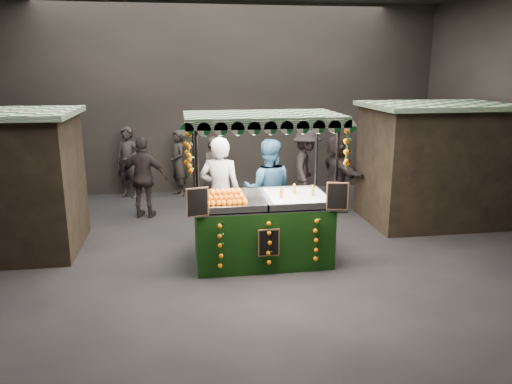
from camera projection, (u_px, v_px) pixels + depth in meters
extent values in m
plane|color=black|center=(243.00, 256.00, 8.92)|extent=(12.00, 12.00, 0.00)
cube|color=black|center=(218.00, 99.00, 13.08)|extent=(12.00, 0.10, 5.00)
cube|color=black|center=(334.00, 190.00, 3.52)|extent=(12.00, 0.10, 5.00)
cube|color=black|center=(433.00, 166.00, 10.72)|extent=(2.80, 2.00, 2.50)
cube|color=#10491C|center=(439.00, 105.00, 10.39)|extent=(3.00, 2.20, 0.10)
cube|color=black|center=(262.00, 232.00, 8.62)|extent=(2.31, 1.26, 1.05)
cube|color=silver|center=(262.00, 203.00, 8.48)|extent=(2.31, 1.26, 0.04)
cylinder|color=black|center=(198.00, 204.00, 7.69)|extent=(0.05, 0.05, 2.52)
cylinder|color=black|center=(335.00, 198.00, 8.04)|extent=(0.05, 0.05, 2.52)
cylinder|color=black|center=(195.00, 186.00, 8.84)|extent=(0.05, 0.05, 2.52)
cylinder|color=black|center=(315.00, 182.00, 9.18)|extent=(0.05, 0.05, 2.52)
cube|color=#10491C|center=(262.00, 116.00, 8.11)|extent=(2.57, 1.52, 0.08)
cube|color=silver|center=(297.00, 198.00, 8.57)|extent=(1.03, 1.13, 0.08)
cube|color=black|center=(197.00, 202.00, 7.62)|extent=(0.35, 0.10, 0.46)
cube|color=black|center=(337.00, 196.00, 7.97)|extent=(0.35, 0.10, 0.46)
cube|color=black|center=(269.00, 243.00, 7.97)|extent=(0.36, 0.03, 0.46)
imported|color=gray|center=(220.00, 193.00, 9.20)|extent=(0.88, 0.69, 2.11)
imported|color=navy|center=(268.00, 190.00, 9.60)|extent=(1.11, 0.94, 2.01)
imported|color=#2B2523|center=(216.00, 173.00, 11.81)|extent=(0.69, 0.51, 1.73)
imported|color=black|center=(389.00, 169.00, 12.39)|extent=(1.04, 0.99, 1.68)
imported|color=black|center=(144.00, 178.00, 11.03)|extent=(1.16, 0.73, 1.85)
imported|color=black|center=(306.00, 168.00, 11.95)|extent=(1.08, 1.39, 1.89)
imported|color=black|center=(28.00, 184.00, 11.13)|extent=(0.85, 0.66, 1.54)
imported|color=black|center=(337.00, 173.00, 11.61)|extent=(0.76, 1.75, 1.83)
imported|color=#282521|center=(178.00, 163.00, 12.93)|extent=(0.59, 0.73, 1.75)
imported|color=black|center=(128.00, 162.00, 12.72)|extent=(0.81, 0.72, 1.86)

